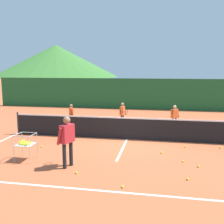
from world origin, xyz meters
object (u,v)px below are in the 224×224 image
Objects in this scene: student_0 at (71,113)px; tennis_ball_11 at (183,161)px; tennis_ball_3 at (185,147)px; student_1 at (122,112)px; ball_cart at (25,143)px; tennis_ball_5 at (220,147)px; tennis_ball_6 at (188,179)px; tennis_ball_0 at (59,144)px; student_2 at (174,115)px; tennis_ball_4 at (198,166)px; tennis_ball_10 at (76,173)px; tennis_net at (127,128)px; tennis_ball_1 at (161,153)px; tennis_ball_2 at (42,146)px; tennis_ball_7 at (123,187)px; instructor at (67,137)px.

student_0 is 17.75× the size of tennis_ball_11.
tennis_ball_11 is at bearing -97.35° from tennis_ball_3.
ball_cart is at bearing -113.70° from student_1.
tennis_ball_5 and tennis_ball_6 have the same top height.
tennis_ball_0 is 1.00× the size of tennis_ball_3.
student_2 reaches higher than tennis_ball_3.
tennis_ball_6 is (-0.43, -1.04, 0.00)m from tennis_ball_4.
student_0 reaches higher than tennis_ball_10.
ball_cart is 5.98m from tennis_ball_3.
tennis_ball_4 is (5.66, 0.37, -0.55)m from ball_cart.
tennis_net is 3.81m from tennis_ball_5.
tennis_net is at bearing 130.73° from tennis_ball_1.
ball_cart is 13.22× the size of tennis_ball_2.
tennis_ball_11 is (4.83, -1.18, 0.00)m from tennis_ball_0.
tennis_ball_3 is 4.36m from tennis_ball_7.
tennis_ball_4 is 2.83m from tennis_ball_7.
student_0 reaches higher than tennis_ball_1.
instructor is 23.75× the size of tennis_ball_7.
tennis_ball_11 is at bearing -89.15° from student_2.
student_0 is 17.75× the size of tennis_ball_4.
instructor is at bearing -98.28° from student_1.
tennis_ball_4 is 2.46m from tennis_ball_5.
tennis_ball_7 is at bearing -84.18° from tennis_net.
tennis_ball_2 is at bearing -135.42° from tennis_ball_0.
tennis_ball_5 and tennis_ball_11 have the same top height.
tennis_ball_3 and tennis_ball_4 have the same top height.
tennis_ball_5 and tennis_ball_7 have the same top height.
tennis_ball_3 is (2.40, -0.79, -0.47)m from tennis_net.
tennis_ball_10 is (1.66, -2.76, 0.00)m from tennis_ball_0.
tennis_ball_5 is (5.15, 2.90, -0.94)m from instructor.
student_0 is 17.75× the size of tennis_ball_7.
instructor is at bearing -170.15° from tennis_ball_4.
tennis_ball_4 is 0.58m from tennis_ball_11.
student_0 reaches higher than tennis_ball_3.
instructor reaches higher than tennis_ball_0.
tennis_ball_5 is (4.28, -3.10, -0.74)m from student_1.
tennis_ball_5 is 1.00× the size of tennis_ball_11.
tennis_ball_0 is 1.00× the size of tennis_ball_11.
tennis_ball_11 is (1.70, 2.24, 0.00)m from tennis_ball_7.
instructor is 1.34× the size of student_0.
tennis_ball_11 is (-0.43, 0.39, 0.00)m from tennis_ball_4.
tennis_ball_1 is at bearing 71.62° from tennis_ball_7.
tennis_ball_10 is (-0.99, -4.04, -0.47)m from tennis_net.
student_2 reaches higher than tennis_ball_1.
tennis_ball_2 is 1.00× the size of tennis_ball_3.
instructor is (-1.43, -3.55, 0.47)m from tennis_net.
tennis_ball_2 is 1.00× the size of tennis_ball_11.
tennis_ball_10 and tennis_ball_11 have the same top height.
tennis_net is 153.01× the size of tennis_ball_3.
ball_cart reaches higher than tennis_ball_6.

